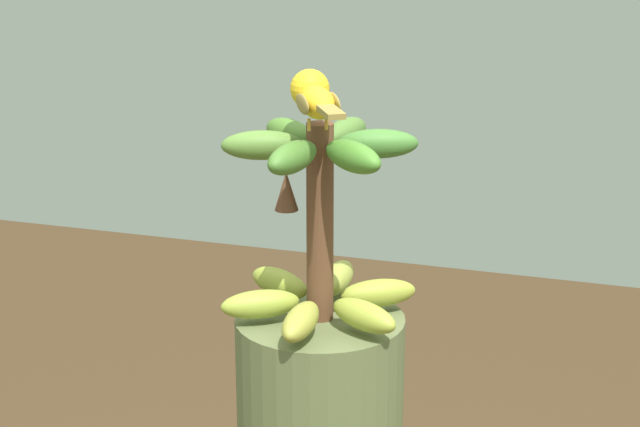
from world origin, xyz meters
The scene contains 2 objects.
banana_bunch centered at (0.00, 0.00, 1.55)m, with size 0.29×0.31×0.31m.
perched_bird centered at (0.00, 0.03, 1.75)m, with size 0.13×0.18×0.08m.
Camera 1 is at (-0.46, 1.46, 2.05)m, focal length 60.11 mm.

